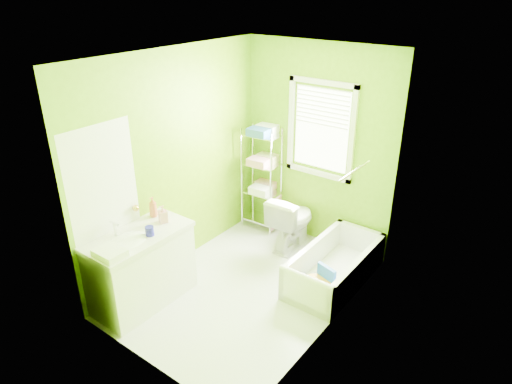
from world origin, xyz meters
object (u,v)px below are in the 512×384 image
Objects in this scene: vanity at (141,266)px; wire_shelf_unit at (263,169)px; toilet at (292,221)px; bathtub at (333,272)px.

wire_shelf_unit reaches higher than vanity.
toilet is 0.51× the size of wire_shelf_unit.
wire_shelf_unit is (-1.42, 0.57, 0.76)m from bathtub.
bathtub is at bearing 45.76° from vanity.
bathtub is 1.24× the size of vanity.
wire_shelf_unit is at bearing -20.01° from toilet.
toilet is at bearing 70.63° from vanity.
toilet is 2.05m from vanity.
toilet is (-0.82, 0.39, 0.23)m from bathtub.
vanity is at bearing 67.59° from toilet.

